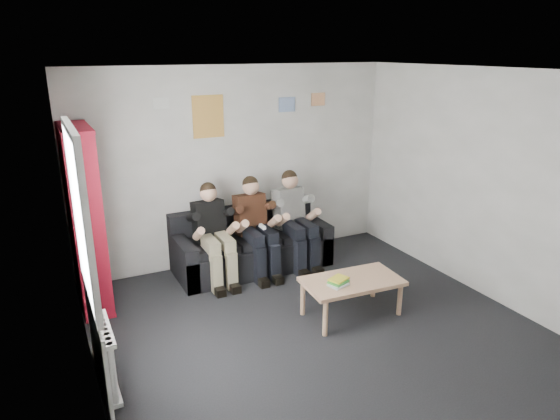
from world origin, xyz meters
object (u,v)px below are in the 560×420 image
sofa (251,247)px  coffee_table (352,284)px  person_middle (256,227)px  person_left (214,235)px  bookshelf (86,219)px  person_right (295,220)px

sofa → coffee_table: 1.79m
coffee_table → person_middle: 1.62m
person_left → person_middle: size_ratio=0.99×
bookshelf → person_left: bookshelf is taller
person_middle → bookshelf: bearing=176.4°
coffee_table → sofa: bearing=106.2°
bookshelf → person_right: size_ratio=1.60×
person_middle → person_right: size_ratio=0.99×
coffee_table → bookshelf: bearing=148.3°
sofa → bookshelf: bearing=-176.5°
coffee_table → person_middle: person_middle is taller
sofa → coffee_table: (0.50, -1.71, 0.09)m
sofa → person_left: (-0.58, -0.19, 0.35)m
bookshelf → person_middle: bearing=-2.8°
bookshelf → person_right: bookshelf is taller
bookshelf → coffee_table: 3.09m
sofa → person_right: person_right is taller
bookshelf → person_left: bearing=-3.5°
person_left → person_middle: (0.58, -0.00, 0.01)m
person_right → bookshelf: bearing=169.2°
coffee_table → person_left: (-1.08, 1.52, 0.25)m
sofa → person_left: size_ratio=1.63×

